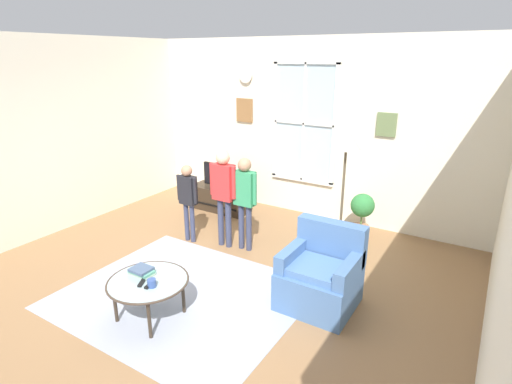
{
  "coord_description": "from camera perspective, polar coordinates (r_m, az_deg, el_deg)",
  "views": [
    {
      "loc": [
        2.71,
        -3.1,
        2.57
      ],
      "look_at": [
        0.17,
        1.0,
        0.93
      ],
      "focal_mm": 28.3,
      "sensor_mm": 36.0,
      "label": 1
    }
  ],
  "objects": [
    {
      "name": "remote_near_books",
      "position": [
        4.23,
        -15.84,
        -12.23
      ],
      "size": [
        0.1,
        0.14,
        0.02
      ],
      "primitive_type": "cube",
      "rotation": [
        0.0,
        0.0,
        0.46
      ],
      "color": "black",
      "rests_on": "coffee_table"
    },
    {
      "name": "person_green_shirt",
      "position": [
        5.38,
        -1.6,
        -0.23
      ],
      "size": [
        0.39,
        0.18,
        1.3
      ],
      "color": "#333851",
      "rests_on": "ground_plane"
    },
    {
      "name": "tv_stand",
      "position": [
        7.03,
        -5.07,
        -0.93
      ],
      "size": [
        1.04,
        0.42,
        0.41
      ],
      "color": "#2D2319",
      "rests_on": "ground_plane"
    },
    {
      "name": "floor_lamp",
      "position": [
        4.69,
        12.54,
        5.15
      ],
      "size": [
        0.32,
        0.32,
        1.78
      ],
      "color": "black",
      "rests_on": "ground_plane"
    },
    {
      "name": "person_red_shirt",
      "position": [
        5.48,
        -4.6,
        0.61
      ],
      "size": [
        0.42,
        0.19,
        1.38
      ],
      "color": "#333851",
      "rests_on": "ground_plane"
    },
    {
      "name": "back_wall",
      "position": [
        6.66,
        7.32,
        8.82
      ],
      "size": [
        5.72,
        0.17,
        2.85
      ],
      "color": "silver",
      "rests_on": "ground_plane"
    },
    {
      "name": "potted_plant_by_window",
      "position": [
        6.09,
        14.77,
        -2.55
      ],
      "size": [
        0.35,
        0.35,
        0.67
      ],
      "color": "#9E6B4C",
      "rests_on": "ground_plane"
    },
    {
      "name": "cup",
      "position": [
        4.14,
        -14.52,
        -12.36
      ],
      "size": [
        0.09,
        0.09,
        0.08
      ],
      "primitive_type": "cylinder",
      "color": "#334C8C",
      "rests_on": "coffee_table"
    },
    {
      "name": "coffee_table",
      "position": [
        4.29,
        -15.01,
        -12.27
      ],
      "size": [
        0.82,
        0.82,
        0.43
      ],
      "color": "#99B2B7",
      "rests_on": "ground_plane"
    },
    {
      "name": "area_rug",
      "position": [
        4.76,
        -10.29,
        -14.16
      ],
      "size": [
        2.56,
        2.15,
        0.01
      ],
      "primitive_type": "cube",
      "color": "#999EAD",
      "rests_on": "ground_plane"
    },
    {
      "name": "person_black_shirt",
      "position": [
        5.74,
        -9.6,
        -0.35
      ],
      "size": [
        0.34,
        0.16,
        1.14
      ],
      "color": "#333851",
      "rests_on": "ground_plane"
    },
    {
      "name": "remote_near_cup",
      "position": [
        4.18,
        -14.74,
        -12.56
      ],
      "size": [
        0.06,
        0.14,
        0.02
      ],
      "primitive_type": "cube",
      "rotation": [
        0.0,
        0.0,
        0.13
      ],
      "color": "black",
      "rests_on": "coffee_table"
    },
    {
      "name": "television",
      "position": [
        6.89,
        -5.18,
        2.38
      ],
      "size": [
        0.63,
        0.08,
        0.42
      ],
      "color": "#4C4C4C",
      "rests_on": "tv_stand"
    },
    {
      "name": "book_stack",
      "position": [
        4.38,
        -15.88,
        -10.73
      ],
      "size": [
        0.26,
        0.18,
        0.08
      ],
      "color": "#9EB09C",
      "rests_on": "coffee_table"
    },
    {
      "name": "side_wall_left",
      "position": [
        6.53,
        -29.1,
        6.36
      ],
      "size": [
        0.12,
        5.64,
        2.85
      ],
      "color": "silver",
      "rests_on": "ground_plane"
    },
    {
      "name": "armchair",
      "position": [
        4.45,
        9.14,
        -11.68
      ],
      "size": [
        0.76,
        0.74,
        0.87
      ],
      "color": "#476B9E",
      "rests_on": "ground_plane"
    },
    {
      "name": "ground_plane",
      "position": [
        4.86,
        -8.18,
        -13.46
      ],
      "size": [
        6.32,
        6.24,
        0.02
      ],
      "primitive_type": "cube",
      "color": "olive"
    }
  ]
}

